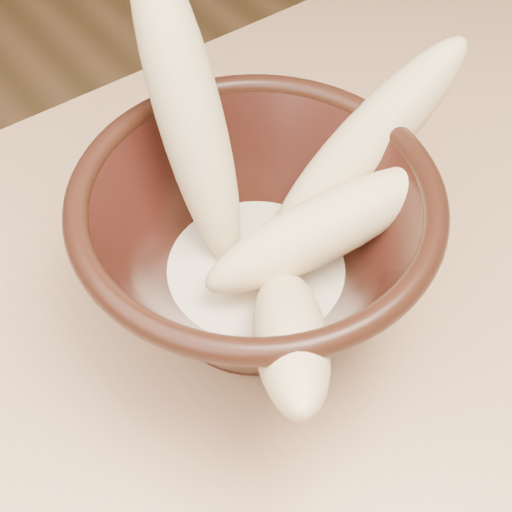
# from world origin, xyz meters

# --- Properties ---
(table) EXTENTS (1.20, 0.80, 0.75)m
(table) POSITION_xyz_m (0.00, 0.00, 0.67)
(table) COLOR tan
(table) RESTS_ON ground
(bowl) EXTENTS (0.23, 0.23, 0.13)m
(bowl) POSITION_xyz_m (-0.15, 0.10, 0.82)
(bowl) COLOR black
(bowl) RESTS_ON table
(milk_puddle) EXTENTS (0.13, 0.13, 0.02)m
(milk_puddle) POSITION_xyz_m (-0.15, 0.10, 0.79)
(milk_puddle) COLOR beige
(milk_puddle) RESTS_ON bowl
(banana_upright) EXTENTS (0.07, 0.16, 0.21)m
(banana_upright) POSITION_xyz_m (-0.15, 0.17, 0.89)
(banana_upright) COLOR #DBBF81
(banana_upright) RESTS_ON bowl
(banana_right) EXTENTS (0.18, 0.06, 0.15)m
(banana_right) POSITION_xyz_m (-0.05, 0.11, 0.85)
(banana_right) COLOR #DBBF81
(banana_right) RESTS_ON bowl
(banana_across) EXTENTS (0.18, 0.08, 0.08)m
(banana_across) POSITION_xyz_m (-0.12, 0.08, 0.84)
(banana_across) COLOR #DBBF81
(banana_across) RESTS_ON bowl
(banana_front) EXTENTS (0.13, 0.16, 0.12)m
(banana_front) POSITION_xyz_m (-0.18, 0.03, 0.84)
(banana_front) COLOR #DBBF81
(banana_front) RESTS_ON bowl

